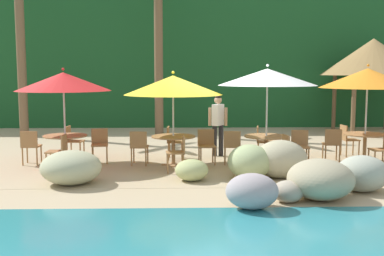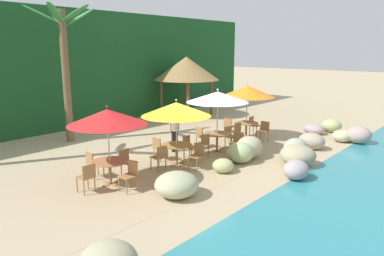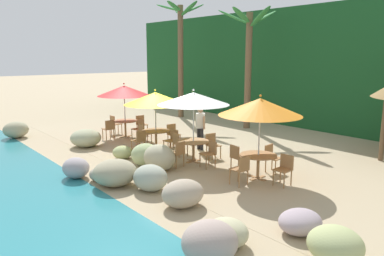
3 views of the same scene
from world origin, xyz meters
The scene contains 31 objects.
ground_plane centered at (0.00, 0.00, 0.00)m, with size 120.00×120.00×0.00m, color tan.
terrace_deck centered at (0.00, 0.00, 0.00)m, with size 18.00×5.20×0.01m.
foliage_backdrop centered at (0.00, 9.00, 3.00)m, with size 28.00×2.40×6.00m.
rock_seawall centered at (1.52, -2.87, 0.35)m, with size 15.51×3.41×0.84m.
umbrella_red centered at (-3.87, -0.01, 2.09)m, with size 2.36×2.36×2.43m.
dining_table_red centered at (-3.87, -0.01, 0.61)m, with size 1.10×1.10×0.74m.
chair_red_seaward centered at (-3.04, 0.20, 0.51)m, with size 0.48×0.48×0.87m.
chair_red_inland centered at (-3.89, 0.84, 0.51)m, with size 0.46×0.45×0.87m.
chair_red_left centered at (-4.72, -0.09, 0.51)m, with size 0.42×0.43×0.87m.
chair_red_right centered at (-3.80, -0.86, 0.51)m, with size 0.44×0.43×0.87m.
umbrella_yellow centered at (-1.14, -0.21, 2.00)m, with size 2.44×2.44×2.35m.
dining_table_yellow centered at (-1.14, -0.21, 0.61)m, with size 1.10×1.10×0.74m.
chair_yellow_seaward centered at (-0.30, -0.04, 0.51)m, with size 0.46×0.46×0.87m.
chair_yellow_inland centered at (-1.18, 0.65, 0.51)m, with size 0.45×0.44×0.87m.
chair_yellow_left centered at (-1.99, -0.24, 0.51)m, with size 0.45×0.45×0.87m.
chair_yellow_right centered at (-0.99, -1.05, 0.51)m, with size 0.45×0.45×0.87m.
umbrella_white centered at (1.19, -0.24, 2.20)m, with size 2.44×2.44×2.52m.
dining_table_white centered at (1.19, -0.24, 0.61)m, with size 1.10×1.10×0.74m.
chair_white_seaward centered at (2.05, -0.25, 0.51)m, with size 0.47×0.48×0.87m.
chair_white_inland centered at (1.22, 0.62, 0.51)m, with size 0.48×0.48×0.87m.
chair_white_left centered at (0.34, -0.23, 0.51)m, with size 0.47×0.47×0.87m.
chair_white_right centered at (1.39, -1.07, 0.51)m, with size 0.48×0.47×0.87m.
umbrella_orange centered at (3.82, 0.08, 2.17)m, with size 2.43×2.43×2.53m.
dining_table_orange centered at (3.82, 0.08, 0.61)m, with size 1.10×1.10×0.74m.
chair_orange_seaward centered at (4.66, 0.22, 0.51)m, with size 0.44×0.45×0.87m.
chair_orange_inland centered at (3.65, 0.92, 0.51)m, with size 0.46×0.46×0.87m.
chair_orange_left centered at (2.96, 0.07, 0.51)m, with size 0.46×0.47×0.87m.
chair_orange_right centered at (3.93, -0.77, 0.51)m, with size 0.44×0.43×0.87m.
palm_tree_second centered at (-1.75, 5.72, 3.79)m, with size 2.92×3.08×5.84m.
palapa_hut centered at (6.36, 6.00, 2.87)m, with size 3.91×3.91×3.58m.
waiter_in_white centered at (0.08, 1.04, 0.99)m, with size 0.52×0.39×1.70m.
Camera 2 is at (-10.25, -8.82, 4.05)m, focal length 34.44 mm.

